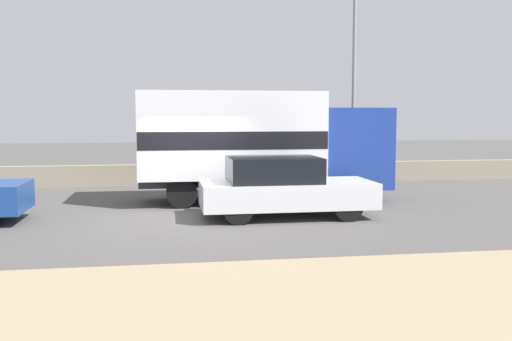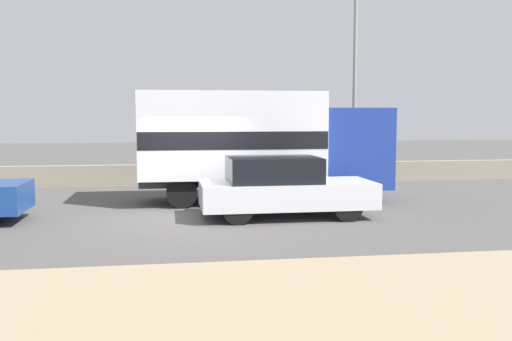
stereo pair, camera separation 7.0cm
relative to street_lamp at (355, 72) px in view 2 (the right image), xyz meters
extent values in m
plane|color=#514F4C|center=(-6.08, -6.40, -4.13)|extent=(80.00, 80.00, 0.00)
cube|color=#9E896B|center=(-6.08, -13.04, -4.11)|extent=(60.00, 4.34, 0.04)
cube|color=gray|center=(-6.08, 0.54, -3.75)|extent=(60.00, 0.35, 0.75)
cylinder|color=gray|center=(0.00, 0.00, -0.68)|extent=(0.14, 0.14, 6.90)
cube|color=navy|center=(-1.43, -3.84, -2.56)|extent=(2.03, 2.29, 2.37)
cube|color=black|center=(-0.43, -3.84, -2.09)|extent=(0.06, 1.94, 1.04)
cube|color=#2D2D33|center=(-5.05, -3.84, -3.49)|extent=(5.22, 1.39, 0.25)
cube|color=white|center=(-5.05, -3.84, -2.15)|extent=(5.22, 2.53, 2.44)
cube|color=black|center=(-5.05, -3.84, -2.28)|extent=(5.20, 2.55, 0.49)
cylinder|color=black|center=(-1.43, -2.87, -3.70)|extent=(0.85, 0.28, 0.85)
cylinder|color=black|center=(-1.43, -4.82, -3.70)|extent=(0.85, 0.28, 0.85)
cylinder|color=black|center=(-6.49, -2.87, -3.70)|extent=(0.85, 0.28, 0.85)
cylinder|color=black|center=(-6.49, -4.82, -3.70)|extent=(0.85, 0.28, 0.85)
cylinder|color=black|center=(-5.45, -2.87, -3.70)|extent=(0.85, 0.28, 0.85)
cylinder|color=black|center=(-5.45, -4.82, -3.70)|extent=(0.85, 0.28, 0.85)
cube|color=silver|center=(-3.94, -6.63, -3.54)|extent=(4.28, 1.84, 0.63)
cube|color=black|center=(-4.28, -6.63, -2.92)|extent=(2.23, 1.69, 0.61)
cylinder|color=black|center=(-2.61, -5.83, -3.77)|extent=(0.72, 0.20, 0.72)
cylinder|color=black|center=(-2.61, -7.43, -3.77)|extent=(0.72, 0.20, 0.72)
cylinder|color=black|center=(-5.27, -5.83, -3.77)|extent=(0.72, 0.20, 0.72)
cylinder|color=black|center=(-5.27, -7.43, -3.77)|extent=(0.72, 0.20, 0.72)
cylinder|color=black|center=(-10.97, -5.46, -3.78)|extent=(0.70, 0.20, 0.70)
camera|label=1|loc=(-6.93, -20.39, -1.59)|focal=40.00mm
camera|label=2|loc=(-6.86, -20.40, -1.59)|focal=40.00mm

